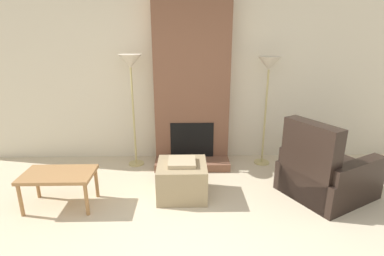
# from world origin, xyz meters

# --- Properties ---
(wall_back) EXTENTS (7.67, 0.06, 2.60)m
(wall_back) POSITION_xyz_m (0.00, 2.90, 1.30)
(wall_back) COLOR beige
(wall_back) RESTS_ON ground_plane
(fireplace) EXTENTS (1.16, 0.66, 2.60)m
(fireplace) POSITION_xyz_m (0.00, 2.69, 1.23)
(fireplace) COLOR brown
(fireplace) RESTS_ON ground_plane
(ottoman) EXTENTS (0.63, 0.60, 0.50)m
(ottoman) POSITION_xyz_m (-0.15, 1.55, 0.23)
(ottoman) COLOR #998460
(ottoman) RESTS_ON ground_plane
(armchair) EXTENTS (1.31, 1.26, 1.03)m
(armchair) POSITION_xyz_m (1.68, 1.52, 0.29)
(armchair) COLOR black
(armchair) RESTS_ON ground_plane
(side_table) EXTENTS (0.83, 0.49, 0.44)m
(side_table) POSITION_xyz_m (-1.63, 1.33, 0.39)
(side_table) COLOR #9E7042
(side_table) RESTS_ON ground_plane
(floor_lamp_left) EXTENTS (0.35, 0.35, 1.74)m
(floor_lamp_left) POSITION_xyz_m (-0.90, 2.55, 1.53)
(floor_lamp_left) COLOR tan
(floor_lamp_left) RESTS_ON ground_plane
(floor_lamp_right) EXTENTS (0.35, 0.35, 1.70)m
(floor_lamp_right) POSITION_xyz_m (1.14, 2.55, 1.49)
(floor_lamp_right) COLOR tan
(floor_lamp_right) RESTS_ON ground_plane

